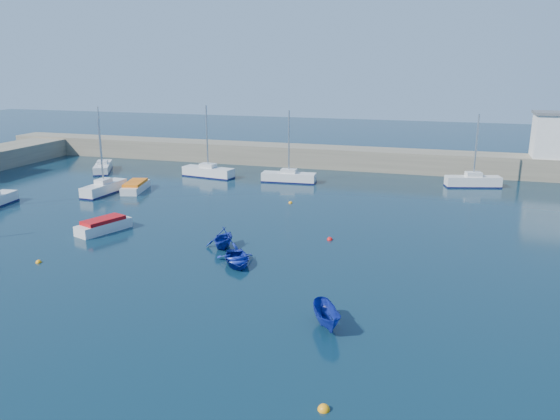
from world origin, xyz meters
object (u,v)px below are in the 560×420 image
(sailboat_6, at_px, (289,177))
(motorboat_1, at_px, (104,225))
(dinghy_right, at_px, (327,317))
(sailboat_3, at_px, (104,188))
(sailboat_7, at_px, (473,181))
(sailboat_4, at_px, (103,167))
(dinghy_left, at_px, (223,238))
(dinghy_center, at_px, (237,259))
(motorboat_2, at_px, (136,186))
(sailboat_5, at_px, (208,172))

(sailboat_6, bearing_deg, motorboat_1, 154.24)
(motorboat_1, xyz_separation_m, dinghy_right, (21.09, -11.13, 0.08))
(sailboat_3, bearing_deg, sailboat_7, 25.07)
(sailboat_4, distance_m, sailboat_7, 44.97)
(sailboat_3, height_order, motorboat_1, sailboat_3)
(sailboat_6, relative_size, dinghy_left, 2.79)
(dinghy_center, xyz_separation_m, dinghy_left, (-2.24, 2.95, 0.41))
(sailboat_6, distance_m, sailboat_7, 20.66)
(sailboat_3, distance_m, dinghy_right, 36.74)
(dinghy_right, bearing_deg, motorboat_2, 110.99)
(dinghy_right, bearing_deg, sailboat_3, 116.08)
(sailboat_3, distance_m, motorboat_2, 3.28)
(motorboat_2, bearing_deg, sailboat_5, 50.18)
(sailboat_7, bearing_deg, motorboat_1, 116.36)
(sailboat_4, distance_m, sailboat_5, 14.29)
(sailboat_3, relative_size, dinghy_center, 2.18)
(sailboat_7, height_order, dinghy_right, sailboat_7)
(sailboat_7, height_order, dinghy_center, sailboat_7)
(dinghy_center, xyz_separation_m, dinghy_right, (7.89, -7.26, 0.23))
(sailboat_4, height_order, dinghy_left, sailboat_4)
(sailboat_7, bearing_deg, sailboat_6, 84.58)
(sailboat_7, height_order, motorboat_2, sailboat_7)
(sailboat_6, xyz_separation_m, sailboat_7, (20.34, 3.60, 0.05))
(dinghy_left, bearing_deg, dinghy_center, -53.42)
(sailboat_4, bearing_deg, dinghy_left, -69.97)
(sailboat_5, distance_m, dinghy_right, 40.47)
(motorboat_1, relative_size, motorboat_2, 0.91)
(sailboat_7, bearing_deg, sailboat_3, 96.28)
(sailboat_5, relative_size, sailboat_6, 1.04)
(sailboat_7, relative_size, dinghy_center, 2.24)
(sailboat_4, bearing_deg, motorboat_2, -69.15)
(sailboat_3, height_order, dinghy_right, sailboat_3)
(sailboat_7, distance_m, dinghy_right, 38.51)
(sailboat_7, xyz_separation_m, motorboat_1, (-29.57, -26.44, -0.14))
(dinghy_left, bearing_deg, dinghy_right, -45.87)
(sailboat_4, bearing_deg, sailboat_5, -25.67)
(sailboat_5, xyz_separation_m, sailboat_7, (30.50, 3.61, 0.01))
(dinghy_left, xyz_separation_m, dinghy_right, (10.13, -10.21, -0.18))
(dinghy_left, bearing_deg, sailboat_3, 145.80)
(dinghy_left, bearing_deg, motorboat_2, 137.51)
(sailboat_5, relative_size, motorboat_1, 1.77)
(sailboat_4, relative_size, motorboat_1, 1.68)
(sailboat_3, relative_size, sailboat_6, 0.95)
(sailboat_6, height_order, sailboat_7, sailboat_6)
(sailboat_5, height_order, dinghy_right, sailboat_5)
(sailboat_5, height_order, sailboat_7, sailboat_5)
(dinghy_left, distance_m, dinghy_right, 14.38)
(dinghy_center, bearing_deg, sailboat_7, 33.55)
(sailboat_3, bearing_deg, motorboat_2, 44.77)
(dinghy_right, bearing_deg, sailboat_6, 83.41)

